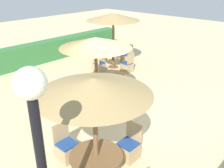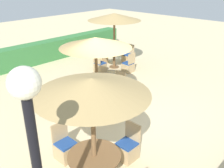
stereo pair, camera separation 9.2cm
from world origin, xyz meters
name	(u,v)px [view 1 (the left image)]	position (x,y,z in m)	size (l,w,h in m)	color
ground_plane	(125,114)	(0.00, 0.00, 0.00)	(40.00, 40.00, 0.00)	beige
hedge_row	(20,57)	(0.00, 6.71, 0.51)	(13.00, 0.70, 1.03)	#387A3D
lamp_post	(39,146)	(-4.33, -2.26, 2.35)	(0.36, 0.36, 3.32)	black
parasol_center	(95,43)	(-0.22, 1.10, 2.23)	(2.30, 2.30, 2.40)	brown
round_table_center	(97,91)	(-0.22, 1.10, 0.56)	(1.00, 1.00, 0.73)	brown
patio_chair_center_east	(117,90)	(0.80, 1.10, 0.26)	(0.46, 0.46, 0.93)	tan
patio_chair_center_west	(75,110)	(-1.22, 1.05, 0.26)	(0.46, 0.46, 0.93)	tan
patio_chair_center_south	(120,108)	(-0.20, 0.09, 0.26)	(0.46, 0.46, 0.93)	tan
parasol_back_right	(113,17)	(3.09, 3.38, 2.42)	(2.45, 2.45, 2.59)	brown
round_table_back_right	(113,56)	(3.09, 3.38, 0.59)	(1.01, 1.01, 0.76)	brown
patio_chair_back_right_north	(101,58)	(3.15, 4.31, 0.26)	(0.46, 0.46, 0.93)	tan
patio_chair_back_right_west	(99,66)	(2.17, 3.44, 0.26)	(0.46, 0.46, 0.93)	tan
patio_chair_back_right_south	(127,66)	(3.07, 2.46, 0.26)	(0.46, 0.46, 0.93)	tan
patio_chair_back_right_east	(127,57)	(4.12, 3.37, 0.26)	(0.46, 0.46, 0.93)	tan
parasol_front_left	(94,87)	(-2.63, -1.38, 2.27)	(2.23, 2.23, 2.44)	brown
round_table_front_left	(96,160)	(-2.63, -1.38, 0.56)	(1.13, 1.13, 0.70)	brown
patio_chair_front_left_north	(67,149)	(-2.61, -0.30, 0.26)	(0.46, 0.46, 0.93)	tan
patio_chair_front_left_east	(129,149)	(-1.56, -1.40, 0.26)	(0.46, 0.46, 0.93)	tan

